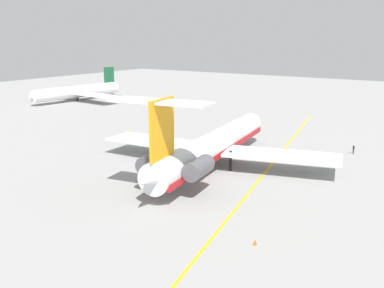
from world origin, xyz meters
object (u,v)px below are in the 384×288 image
main_jetliner (211,146)px  ground_crew_near_tail (129,132)px  safety_cone_nose (255,242)px  airliner_mid_left (75,92)px  ground_crew_near_nose (354,148)px

main_jetliner → ground_crew_near_tail: (8.97, 24.53, -2.39)m
safety_cone_nose → ground_crew_near_tail: bearing=55.5°
ground_crew_near_tail → safety_cone_nose: (-28.56, -41.61, -0.76)m
airliner_mid_left → ground_crew_near_tail: airliner_mid_left is taller
airliner_mid_left → ground_crew_near_tail: size_ratio=19.72×
ground_crew_near_nose → ground_crew_near_tail: 42.16m
ground_crew_near_tail → airliner_mid_left: bearing=-119.5°
main_jetliner → ground_crew_near_nose: size_ratio=25.77×
airliner_mid_left → safety_cone_nose: 105.91m
ground_crew_near_tail → safety_cone_nose: size_ratio=2.98×
main_jetliner → airliner_mid_left: (37.70, 71.96, -0.59)m
main_jetliner → airliner_mid_left: bearing=53.2°
ground_crew_near_tail → safety_cone_nose: ground_crew_near_tail is taller
ground_crew_near_tail → ground_crew_near_nose: bearing=107.9°
ground_crew_near_nose → safety_cone_nose: bearing=39.1°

